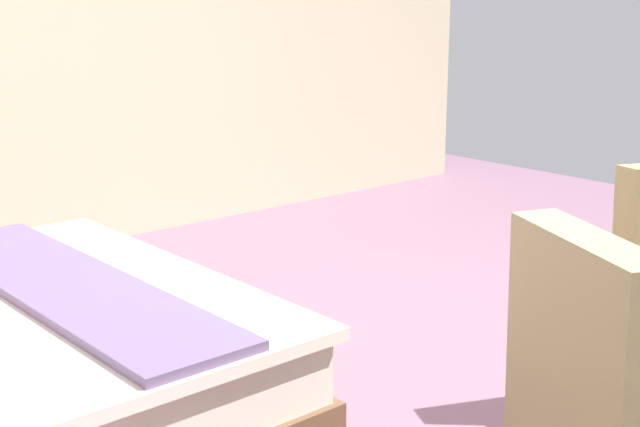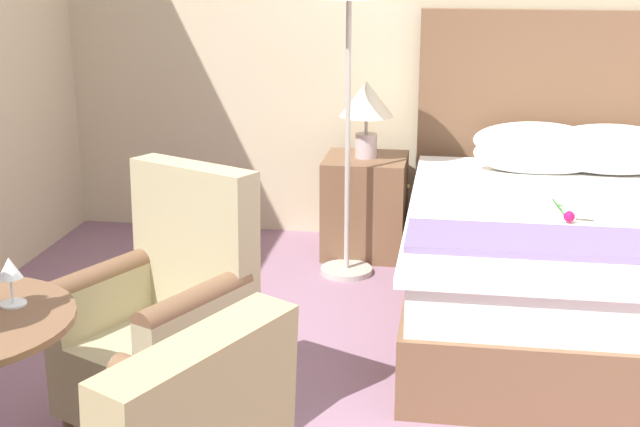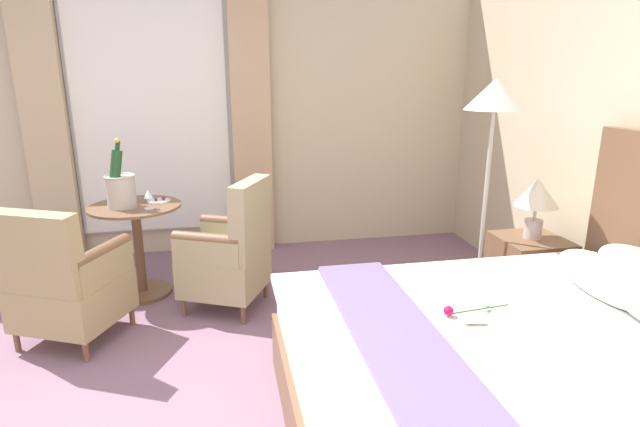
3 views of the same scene
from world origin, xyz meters
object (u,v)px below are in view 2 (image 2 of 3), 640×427
Objects in this scene: wine_glass_near_bucket at (10,272)px; floor_lamp_brass at (349,5)px; bedside_lamp at (367,104)px; armchair_by_window at (166,326)px; bed at (585,246)px; nightstand at (365,206)px.

floor_lamp_brass is at bearing 73.82° from wine_glass_near_bucket.
bedside_lamp is 3.00× the size of wine_glass_near_bucket.
floor_lamp_brass reaches higher than armchair_by_window.
bed is at bearing 46.26° from wine_glass_near_bucket.
bed is 2.11m from armchair_by_window.
nightstand is at bearing 146.98° from bed.
armchair_by_window is (-0.48, -2.09, -0.44)m from bedside_lamp.
nightstand is (-1.12, 0.73, -0.06)m from bed.
bed is 2.22× the size of armchair_by_window.
bedside_lamp is at bearing 80.35° from floor_lamp_brass.
floor_lamp_brass is 2.05m from armchair_by_window.
bedside_lamp is (-0.00, 0.00, 0.58)m from nightstand.
armchair_by_window is (-0.48, -2.09, 0.14)m from nightstand.
bedside_lamp is (-1.12, 0.73, 0.52)m from bed.
wine_glass_near_bucket is (-0.67, -2.31, -0.60)m from floor_lamp_brass.
bed is 1.64m from floor_lamp_brass.
wine_glass_near_bucket reaches higher than nightstand.
floor_lamp_brass is at bearing 162.37° from bed.
bed is 3.84× the size of nightstand.
wine_glass_near_bucket is at bearing -113.68° from armchair_by_window.
bedside_lamp is 0.66m from floor_lamp_brass.
wine_glass_near_bucket is at bearing -105.33° from bedside_lamp.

